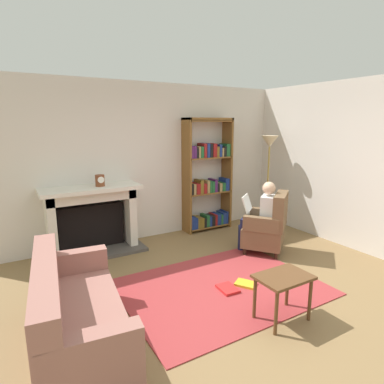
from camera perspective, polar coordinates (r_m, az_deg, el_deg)
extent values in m
plane|color=olive|center=(4.00, 7.86, -18.26)|extent=(14.00, 14.00, 0.00)
cube|color=silver|center=(5.71, -7.76, 5.30)|extent=(5.60, 0.10, 2.70)
cube|color=silver|center=(6.26, 20.41, 5.24)|extent=(0.10, 5.20, 2.70)
cube|color=#9E3234|center=(4.21, 5.24, -16.49)|extent=(2.40, 1.80, 0.01)
cube|color=#4C4742|center=(5.37, -16.71, -10.19)|extent=(1.53, 0.64, 0.05)
cube|color=black|center=(5.45, -17.51, -5.73)|extent=(1.01, 0.20, 0.70)
cube|color=silver|center=(5.22, -23.76, -5.80)|extent=(0.12, 0.44, 1.01)
cube|color=silver|center=(5.46, -11.11, -4.19)|extent=(0.12, 0.44, 1.01)
cube|color=silver|center=(5.20, -17.57, -0.52)|extent=(1.33, 0.44, 0.16)
cube|color=silver|center=(5.12, -17.50, 0.55)|extent=(1.49, 0.56, 0.06)
cylinder|color=brown|center=(5.11, -16.04, 1.97)|extent=(0.14, 0.14, 0.18)
cylinder|color=white|center=(5.05, -15.86, 2.09)|extent=(0.10, 0.01, 0.10)
cube|color=brown|center=(5.85, -0.96, 2.67)|extent=(0.04, 0.32, 2.12)
cube|color=brown|center=(6.34, 6.21, 3.33)|extent=(0.04, 0.32, 2.12)
cube|color=brown|center=(6.01, 2.87, 12.85)|extent=(0.95, 0.32, 0.04)
cube|color=brown|center=(6.32, 2.67, -5.95)|extent=(0.91, 0.32, 0.02)
cube|color=navy|center=(6.08, -0.30, -5.35)|extent=(0.08, 0.26, 0.24)
cube|color=navy|center=(6.11, 0.28, -5.39)|extent=(0.05, 0.26, 0.21)
cube|color=brown|center=(6.14, 0.74, -5.35)|extent=(0.06, 0.26, 0.20)
cube|color=brown|center=(6.18, 1.30, -5.30)|extent=(0.08, 0.26, 0.19)
cube|color=black|center=(6.22, 1.83, -5.30)|extent=(0.05, 0.26, 0.17)
cube|color=#1E592D|center=(6.24, 2.31, -4.99)|extent=(0.06, 0.26, 0.22)
cube|color=navy|center=(6.28, 2.78, -5.02)|extent=(0.05, 0.26, 0.19)
cube|color=black|center=(6.31, 3.28, -4.93)|extent=(0.07, 0.26, 0.19)
cube|color=maroon|center=(6.34, 3.74, -4.77)|extent=(0.05, 0.26, 0.21)
cube|color=navy|center=(6.38, 4.26, -4.69)|extent=(0.08, 0.26, 0.21)
cube|color=#1E592D|center=(6.42, 4.77, -4.67)|extent=(0.04, 0.26, 0.19)
cube|color=navy|center=(6.45, 5.22, -4.45)|extent=(0.07, 0.26, 0.22)
cube|color=navy|center=(6.48, 5.68, -4.30)|extent=(0.04, 0.26, 0.24)
cube|color=brown|center=(6.14, 2.73, -0.04)|extent=(0.91, 0.32, 0.02)
cube|color=black|center=(5.90, -0.49, 0.59)|extent=(0.04, 0.26, 0.20)
cube|color=#997F4C|center=(5.93, -0.03, 0.61)|extent=(0.05, 0.26, 0.19)
cube|color=maroon|center=(5.97, 0.60, 0.69)|extent=(0.08, 0.26, 0.19)
cube|color=brown|center=(6.00, 1.22, 1.03)|extent=(0.07, 0.26, 0.25)
cube|color=maroon|center=(6.05, 1.80, 0.77)|extent=(0.07, 0.26, 0.18)
cube|color=#997F4C|center=(6.08, 2.36, 1.08)|extent=(0.06, 0.26, 0.24)
cube|color=#1E592D|center=(6.11, 2.79, 1.07)|extent=(0.04, 0.26, 0.22)
cube|color=#1E592D|center=(6.14, 3.23, 1.05)|extent=(0.06, 0.26, 0.21)
cube|color=#4C1E59|center=(6.17, 3.70, 1.25)|extent=(0.06, 0.26, 0.24)
cube|color=black|center=(6.21, 4.09, 0.94)|extent=(0.04, 0.26, 0.16)
cube|color=#997F4C|center=(6.24, 4.55, 0.98)|extent=(0.06, 0.26, 0.16)
cube|color=#1E592D|center=(6.28, 5.09, 1.06)|extent=(0.07, 0.26, 0.16)
cube|color=navy|center=(6.32, 5.70, 1.45)|extent=(0.08, 0.26, 0.23)
cube|color=brown|center=(6.04, 2.80, 6.14)|extent=(0.91, 0.32, 0.02)
cube|color=#4C1E59|center=(5.81, -0.42, 7.12)|extent=(0.06, 0.26, 0.22)
cube|color=#4C1E59|center=(5.84, 0.05, 7.14)|extent=(0.04, 0.26, 0.22)
cube|color=black|center=(5.86, 0.40, 6.99)|extent=(0.04, 0.26, 0.18)
cube|color=#997F4C|center=(5.89, 0.80, 7.12)|extent=(0.04, 0.26, 0.21)
cube|color=#1E592D|center=(5.91, 1.26, 7.14)|extent=(0.06, 0.26, 0.20)
cube|color=maroon|center=(5.95, 1.80, 7.41)|extent=(0.06, 0.26, 0.26)
cube|color=navy|center=(5.98, 2.36, 7.44)|extent=(0.06, 0.26, 0.26)
cube|color=black|center=(6.02, 2.87, 7.41)|extent=(0.05, 0.26, 0.25)
cube|color=maroon|center=(6.06, 3.49, 7.45)|extent=(0.08, 0.26, 0.25)
cube|color=brown|center=(6.10, 4.03, 7.20)|extent=(0.05, 0.26, 0.19)
cube|color=navy|center=(6.13, 4.49, 7.40)|extent=(0.05, 0.26, 0.23)
cube|color=#997F4C|center=(6.17, 4.90, 7.12)|extent=(0.04, 0.26, 0.17)
cube|color=black|center=(6.20, 5.31, 7.24)|extent=(0.04, 0.26, 0.19)
cube|color=#1E592D|center=(6.23, 5.84, 7.46)|extent=(0.08, 0.26, 0.23)
cube|color=brown|center=(6.01, 2.86, 12.46)|extent=(0.91, 0.32, 0.02)
cylinder|color=#331E14|center=(5.63, 10.45, -8.45)|extent=(0.05, 0.05, 0.12)
cylinder|color=#331E14|center=(5.16, 9.31, -10.35)|extent=(0.05, 0.05, 0.12)
cylinder|color=#331E14|center=(5.56, 15.36, -8.93)|extent=(0.05, 0.05, 0.12)
cylinder|color=#331E14|center=(5.09, 14.69, -10.91)|extent=(0.05, 0.05, 0.12)
cube|color=brown|center=(5.28, 12.56, -7.51)|extent=(0.87, 0.87, 0.30)
cube|color=brown|center=(5.13, 15.43, -3.28)|extent=(0.60, 0.52, 0.55)
cube|color=brown|center=(5.46, 13.14, -4.03)|extent=(0.43, 0.50, 0.22)
cube|color=brown|center=(4.94, 12.19, -5.67)|extent=(0.43, 0.50, 0.22)
cube|color=silver|center=(5.16, 13.31, -3.37)|extent=(0.38, 0.35, 0.50)
sphere|color=#D8AD8C|center=(5.07, 13.51, 0.67)|extent=(0.20, 0.20, 0.20)
cube|color=#191E3F|center=(5.32, 11.20, -5.04)|extent=(0.34, 0.39, 0.12)
cube|color=#191E3F|center=(5.17, 10.87, -5.54)|extent=(0.34, 0.39, 0.12)
cylinder|color=#191E3F|center=(5.43, 9.10, -7.48)|extent=(0.10, 0.10, 0.42)
cylinder|color=#191E3F|center=(5.28, 8.71, -8.03)|extent=(0.10, 0.10, 0.42)
cube|color=white|center=(5.18, 9.76, -1.99)|extent=(0.35, 0.31, 0.25)
cube|color=#9D675C|center=(3.32, -18.74, -21.74)|extent=(0.88, 1.77, 0.40)
cube|color=#9D675C|center=(3.11, -24.42, -15.63)|extent=(0.39, 1.71, 0.45)
cube|color=#9D675C|center=(2.51, -17.39, -25.12)|extent=(0.71, 0.24, 0.24)
cube|color=#9D675C|center=(3.85, -20.20, -11.53)|extent=(0.71, 0.24, 0.24)
cube|color=brown|center=(3.51, 15.96, -14.32)|extent=(0.56, 0.39, 0.03)
cylinder|color=brown|center=(3.39, 14.72, -20.09)|extent=(0.04, 0.04, 0.46)
cylinder|color=brown|center=(3.70, 20.20, -17.50)|extent=(0.04, 0.04, 0.46)
cylinder|color=brown|center=(3.58, 11.07, -18.05)|extent=(0.04, 0.04, 0.46)
cylinder|color=brown|center=(3.88, 16.58, -15.84)|extent=(0.04, 0.04, 0.46)
cube|color=gold|center=(4.28, 9.48, -15.78)|extent=(0.29, 0.31, 0.03)
cube|color=red|center=(4.14, 6.36, -16.69)|extent=(0.22, 0.28, 0.03)
cylinder|color=#B7933F|center=(6.60, 12.93, -5.86)|extent=(0.24, 0.24, 0.03)
cylinder|color=#B7933F|center=(6.41, 13.26, 0.88)|extent=(0.03, 0.03, 1.55)
cone|color=beige|center=(6.30, 13.64, 8.71)|extent=(0.32, 0.32, 0.22)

